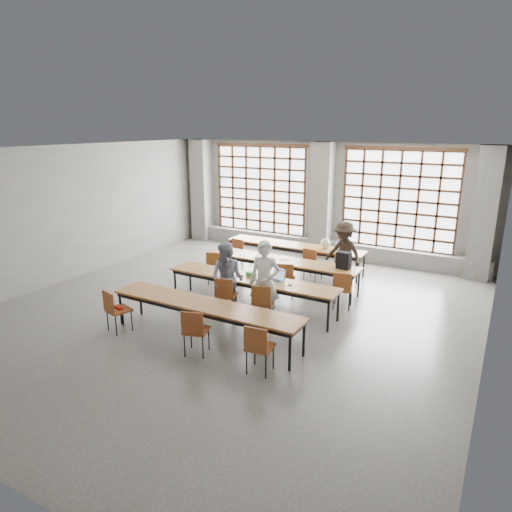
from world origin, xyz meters
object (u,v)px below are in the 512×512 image
at_px(chair_mid_right, 342,286).
at_px(chair_near_mid, 195,328).
at_px(student_female, 228,279).
at_px(student_back, 344,253).
at_px(chair_back_mid, 312,261).
at_px(mouse, 290,284).
at_px(chair_front_right, 262,300).
at_px(chair_near_right, 258,344).
at_px(chair_back_left, 240,250).
at_px(laptop_front, 277,278).
at_px(chair_mid_centre, 286,276).
at_px(plastic_bag, 326,243).
at_px(desk_row_d, 205,307).
at_px(chair_back_right, 342,265).
at_px(desk_row_c, 251,281).
at_px(desk_row_b, 281,262).
at_px(red_pouch, 119,308).
at_px(phone, 256,280).
at_px(laptop_back, 341,248).
at_px(chair_front_left, 225,293).
at_px(chair_mid_left, 215,264).
at_px(backpack, 344,260).
at_px(desk_row_a, 294,247).
at_px(student_male, 265,283).
at_px(chair_near_left, 115,307).
at_px(green_box, 251,275).

xyz_separation_m(chair_mid_right, chair_near_mid, (-1.56, -3.33, 0.00)).
bearing_deg(student_female, student_back, 57.86).
distance_m(chair_back_mid, mouse, 2.56).
xyz_separation_m(chair_front_right, chair_near_right, (0.87, -1.73, 0.00)).
relative_size(chair_near_mid, student_back, 0.53).
bearing_deg(chair_near_right, chair_back_left, 124.12).
bearing_deg(laptop_front, chair_mid_centre, 102.91).
bearing_deg(plastic_bag, student_female, -102.73).
bearing_deg(chair_near_mid, desk_row_d, 109.62).
height_order(chair_back_right, laptop_front, laptop_front).
height_order(desk_row_c, chair_mid_centre, chair_mid_centre).
bearing_deg(mouse, desk_row_b, 121.75).
bearing_deg(chair_back_right, red_pouch, -121.98).
bearing_deg(student_back, phone, -91.72).
distance_m(desk_row_d, laptop_back, 5.04).
bearing_deg(chair_front_left, red_pouch, -131.09).
relative_size(chair_mid_left, backpack, 2.20).
xyz_separation_m(desk_row_a, student_female, (0.08, -3.60, 0.13)).
xyz_separation_m(desk_row_d, chair_front_left, (-0.26, 1.11, -0.13)).
bearing_deg(chair_back_mid, chair_back_left, -180.00).
xyz_separation_m(chair_front_left, student_back, (1.50, 3.22, 0.29)).
height_order(desk_row_a, desk_row_d, same).
relative_size(desk_row_c, student_male, 2.28).
height_order(desk_row_b, chair_mid_left, chair_mid_left).
relative_size(desk_row_b, desk_row_d, 1.00).
distance_m(chair_near_left, plastic_bag, 5.96).
bearing_deg(plastic_bag, desk_row_c, -99.45).
distance_m(chair_mid_left, chair_near_mid, 3.80).
distance_m(desk_row_a, desk_row_b, 1.53).
height_order(mouse, phone, mouse).
height_order(desk_row_a, chair_mid_right, chair_mid_right).
bearing_deg(chair_front_left, phone, 48.93).
relative_size(desk_row_a, desk_row_c, 1.00).
bearing_deg(student_male, mouse, 38.73).
distance_m(chair_near_left, backpack, 5.20).
bearing_deg(student_back, chair_near_left, -101.48).
bearing_deg(desk_row_a, phone, -80.14).
bearing_deg(backpack, desk_row_d, -109.42).
bearing_deg(mouse, desk_row_d, -119.59).
distance_m(desk_row_a, student_male, 3.73).
distance_m(chair_mid_right, student_male, 1.91).
distance_m(chair_mid_centre, red_pouch, 3.87).
distance_m(desk_row_a, chair_front_left, 3.73).
bearing_deg(green_box, chair_near_mid, -84.12).
bearing_deg(student_male, desk_row_d, -131.97).
bearing_deg(chair_near_mid, student_male, 77.88).
bearing_deg(chair_mid_right, mouse, -129.41).
distance_m(student_female, laptop_back, 3.91).
relative_size(chair_mid_right, chair_near_right, 1.00).
bearing_deg(chair_mid_centre, student_male, -81.21).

